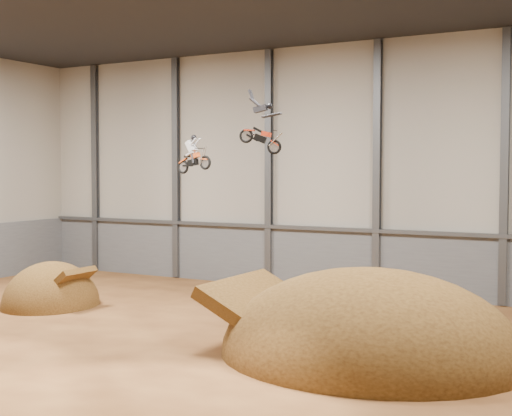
{
  "coord_description": "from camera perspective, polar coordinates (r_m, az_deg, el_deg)",
  "views": [
    {
      "loc": [
        16.19,
        -22.5,
        6.84
      ],
      "look_at": [
        1.7,
        4.0,
        5.26
      ],
      "focal_mm": 50.0,
      "sensor_mm": 36.0,
      "label": 1
    }
  ],
  "objects": [
    {
      "name": "floor",
      "position": [
        28.55,
        -6.98,
        -10.89
      ],
      "size": [
        40.0,
        40.0,
        0.0
      ],
      "primitive_type": "plane",
      "color": "#512E15",
      "rests_on": "ground"
    },
    {
      "name": "back_wall",
      "position": [
        40.85,
        5.33,
        3.21
      ],
      "size": [
        40.0,
        0.1,
        14.0
      ],
      "primitive_type": "cube",
      "color": "#9D978B",
      "rests_on": "ground"
    },
    {
      "name": "lower_band_back",
      "position": [
        41.07,
        5.24,
        -4.13
      ],
      "size": [
        39.8,
        0.18,
        3.5
      ],
      "primitive_type": "cube",
      "color": "#5B5E64",
      "rests_on": "ground"
    },
    {
      "name": "steel_rail",
      "position": [
        40.75,
        5.16,
        -1.65
      ],
      "size": [
        39.8,
        0.35,
        0.2
      ],
      "primitive_type": "cube",
      "color": "#47494F",
      "rests_on": "lower_band_back"
    },
    {
      "name": "steel_column_0",
      "position": [
        49.71,
        -12.72,
        3.11
      ],
      "size": [
        0.4,
        0.36,
        13.9
      ],
      "primitive_type": "cube",
      "color": "#47494F",
      "rests_on": "ground"
    },
    {
      "name": "steel_column_1",
      "position": [
        45.58,
        -6.41,
        3.18
      ],
      "size": [
        0.4,
        0.36,
        13.9
      ],
      "primitive_type": "cube",
      "color": "#47494F",
      "rests_on": "ground"
    },
    {
      "name": "steel_column_2",
      "position": [
        42.1,
        1.04,
        3.22
      ],
      "size": [
        0.4,
        0.36,
        13.9
      ],
      "primitive_type": "cube",
      "color": "#47494F",
      "rests_on": "ground"
    },
    {
      "name": "steel_column_3",
      "position": [
        39.46,
        9.67,
        3.19
      ],
      "size": [
        0.4,
        0.36,
        13.9
      ],
      "primitive_type": "cube",
      "color": "#47494F",
      "rests_on": "ground"
    },
    {
      "name": "steel_column_4",
      "position": [
        37.81,
        19.28,
        3.07
      ],
      "size": [
        0.4,
        0.36,
        13.9
      ],
      "primitive_type": "cube",
      "color": "#47494F",
      "rests_on": "ground"
    },
    {
      "name": "takeoff_ramp",
      "position": [
        37.81,
        -16.07,
        -7.54
      ],
      "size": [
        4.52,
        5.22,
        4.52
      ],
      "primitive_type": "ellipsoid",
      "color": "#3D260F",
      "rests_on": "ground"
    },
    {
      "name": "landing_ramp",
      "position": [
        27.12,
        9.08,
        -11.65
      ],
      "size": [
        11.3,
        9.99,
        6.52
      ],
      "primitive_type": "ellipsoid",
      "color": "#3D260F",
      "rests_on": "ground"
    },
    {
      "name": "fmx_rider_a",
      "position": [
        34.86,
        -4.93,
        4.5
      ],
      "size": [
        2.48,
        1.17,
        2.21
      ],
      "primitive_type": null,
      "rotation": [
        0.0,
        -0.14,
        -0.16
      ],
      "color": "#E3551E"
    },
    {
      "name": "fmx_rider_b",
      "position": [
        29.32,
        0.13,
        6.89
      ],
      "size": [
        3.15,
        1.42,
        2.87
      ],
      "primitive_type": null,
      "rotation": [
        0.0,
        0.38,
        0.24
      ],
      "color": "red"
    }
  ]
}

